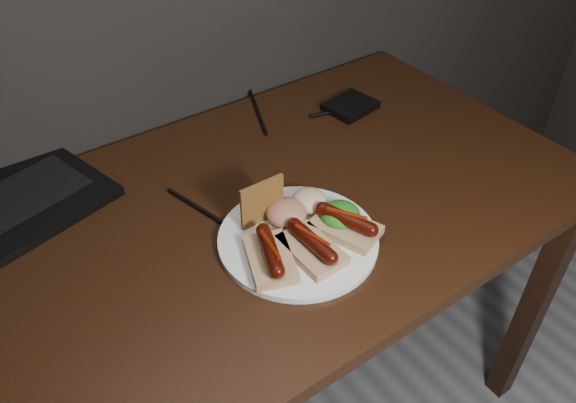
% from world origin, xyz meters
% --- Properties ---
extents(desk, '(1.40, 0.70, 0.75)m').
position_xyz_m(desk, '(0.00, 1.38, 0.66)').
color(desk, black).
rests_on(desk, ground).
extents(hard_drive, '(0.12, 0.11, 0.02)m').
position_xyz_m(hard_drive, '(0.43, 1.55, 0.76)').
color(hard_drive, black).
rests_on(hard_drive, desk).
extents(desk_cables, '(0.94, 0.43, 0.01)m').
position_xyz_m(desk_cables, '(0.03, 1.53, 0.75)').
color(desk_cables, black).
rests_on(desk_cables, desk).
extents(plate, '(0.35, 0.35, 0.01)m').
position_xyz_m(plate, '(0.07, 1.26, 0.76)').
color(plate, white).
rests_on(plate, desk).
extents(bread_sausage_left, '(0.11, 0.13, 0.04)m').
position_xyz_m(bread_sausage_left, '(0.00, 1.24, 0.78)').
color(bread_sausage_left, tan).
rests_on(bread_sausage_left, plate).
extents(bread_sausage_center, '(0.07, 0.12, 0.04)m').
position_xyz_m(bread_sausage_center, '(0.07, 1.22, 0.78)').
color(bread_sausage_center, tan).
rests_on(bread_sausage_center, plate).
extents(bread_sausage_right, '(0.11, 0.13, 0.04)m').
position_xyz_m(bread_sausage_right, '(0.15, 1.23, 0.78)').
color(bread_sausage_right, tan).
rests_on(bread_sausage_right, plate).
extents(crispbread, '(0.08, 0.01, 0.08)m').
position_xyz_m(crispbread, '(0.05, 1.33, 0.80)').
color(crispbread, '#A1672C').
rests_on(crispbread, plate).
extents(salad_greens, '(0.07, 0.07, 0.04)m').
position_xyz_m(salad_greens, '(0.15, 1.25, 0.78)').
color(salad_greens, '#146013').
rests_on(salad_greens, plate).
extents(salsa_mound, '(0.07, 0.07, 0.04)m').
position_xyz_m(salsa_mound, '(0.08, 1.31, 0.78)').
color(salsa_mound, '#A01010').
rests_on(salsa_mound, plate).
extents(coleslaw_mound, '(0.06, 0.06, 0.04)m').
position_xyz_m(coleslaw_mound, '(0.13, 1.31, 0.78)').
color(coleslaw_mound, beige).
rests_on(coleslaw_mound, plate).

